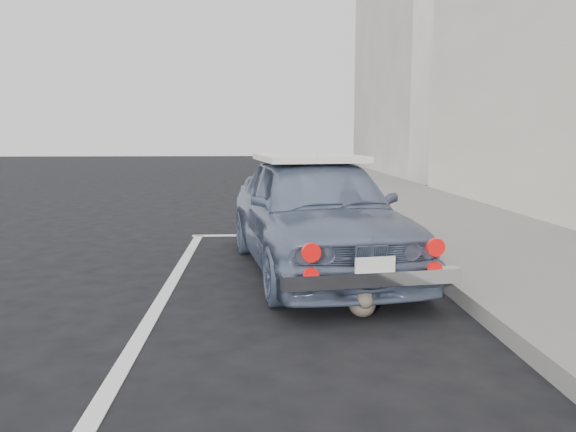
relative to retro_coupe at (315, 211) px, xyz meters
name	(u,v)px	position (x,y,z in m)	size (l,w,h in m)	color
building_far	(421,70)	(5.71, 15.74, 3.33)	(3.50, 10.00, 8.00)	#AFA99E
pline_front	(291,235)	(-0.14, 2.24, -0.67)	(3.00, 0.12, 0.01)	silver
pline_side	(159,304)	(-1.54, -1.26, -0.67)	(0.12, 7.00, 0.01)	silver
retro_coupe	(315,211)	(0.00, 0.00, 0.00)	(2.11, 4.09, 1.33)	slate
cat	(362,302)	(0.23, -1.68, -0.54)	(0.24, 0.52, 0.28)	#6B6152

